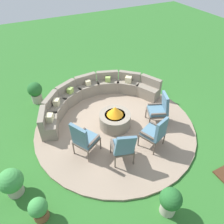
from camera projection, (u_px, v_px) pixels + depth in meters
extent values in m
plane|color=#2D6B28|center=(115.00, 127.00, 6.67)|extent=(24.00, 24.00, 0.00)
cylinder|color=gray|center=(115.00, 126.00, 6.65)|extent=(4.84, 4.84, 0.06)
cylinder|color=gray|center=(115.00, 120.00, 6.49)|extent=(0.94, 0.94, 0.44)
cylinder|color=black|center=(115.00, 115.00, 6.37)|extent=(0.61, 0.61, 0.06)
cone|color=orange|center=(115.00, 111.00, 6.26)|extent=(0.49, 0.49, 0.28)
cube|color=gray|center=(148.00, 92.00, 7.65)|extent=(0.74, 0.89, 0.44)
cube|color=gray|center=(151.00, 81.00, 7.50)|extent=(0.48, 0.77, 0.30)
cube|color=gray|center=(128.00, 86.00, 7.91)|extent=(0.88, 0.85, 0.44)
cube|color=gray|center=(130.00, 76.00, 7.79)|extent=(0.68, 0.64, 0.30)
cube|color=gray|center=(108.00, 86.00, 7.96)|extent=(0.88, 0.68, 0.44)
cube|color=gray|center=(107.00, 75.00, 7.83)|extent=(0.79, 0.41, 0.30)
cube|color=gray|center=(88.00, 89.00, 7.77)|extent=(0.80, 0.50, 0.44)
cube|color=gray|center=(85.00, 79.00, 7.63)|extent=(0.78, 0.21, 0.30)
cube|color=gray|center=(70.00, 97.00, 7.39)|extent=(0.89, 0.75, 0.44)
cube|color=gray|center=(66.00, 87.00, 7.22)|extent=(0.77, 0.49, 0.30)
cube|color=gray|center=(57.00, 110.00, 6.87)|extent=(0.85, 0.88, 0.44)
cube|color=gray|center=(50.00, 100.00, 6.66)|extent=(0.63, 0.69, 0.30)
cube|color=gray|center=(50.00, 126.00, 6.29)|extent=(0.67, 0.88, 0.44)
cube|color=gray|center=(42.00, 117.00, 6.03)|extent=(0.40, 0.79, 0.30)
cube|color=beige|center=(88.00, 83.00, 7.54)|extent=(0.17, 0.15, 0.17)
cube|color=beige|center=(128.00, 80.00, 7.67)|extent=(0.28, 0.28, 0.21)
cube|color=beige|center=(50.00, 118.00, 6.08)|extent=(0.26, 0.27, 0.21)
cube|color=beige|center=(56.00, 102.00, 6.65)|extent=(0.25, 0.26, 0.20)
cube|color=#93B756|center=(70.00, 90.00, 7.17)|extent=(0.24, 0.23, 0.18)
cube|color=#93B756|center=(108.00, 79.00, 7.72)|extent=(0.23, 0.22, 0.18)
cylinder|color=brown|center=(86.00, 136.00, 6.01)|extent=(0.04, 0.04, 0.38)
cylinder|color=brown|center=(101.00, 144.00, 5.80)|extent=(0.04, 0.04, 0.38)
cylinder|color=brown|center=(74.00, 149.00, 5.67)|extent=(0.04, 0.04, 0.38)
cylinder|color=brown|center=(88.00, 157.00, 5.46)|extent=(0.04, 0.04, 0.38)
cube|color=brown|center=(87.00, 141.00, 5.60)|extent=(0.76, 0.74, 0.05)
cube|color=slate|center=(86.00, 139.00, 5.55)|extent=(0.70, 0.68, 0.09)
cube|color=slate|center=(79.00, 137.00, 5.20)|extent=(0.35, 0.53, 0.72)
cube|color=brown|center=(79.00, 134.00, 5.61)|extent=(0.44, 0.29, 0.04)
cube|color=brown|center=(94.00, 141.00, 5.41)|extent=(0.44, 0.29, 0.04)
cylinder|color=brown|center=(111.00, 148.00, 5.69)|extent=(0.04, 0.04, 0.38)
cylinder|color=brown|center=(128.00, 145.00, 5.78)|extent=(0.04, 0.04, 0.38)
cylinder|color=brown|center=(115.00, 163.00, 5.32)|extent=(0.04, 0.04, 0.38)
cylinder|color=brown|center=(134.00, 159.00, 5.41)|extent=(0.04, 0.04, 0.38)
cube|color=brown|center=(122.00, 148.00, 5.41)|extent=(0.63, 0.64, 0.05)
cube|color=slate|center=(122.00, 146.00, 5.37)|extent=(0.58, 0.58, 0.09)
cube|color=slate|center=(125.00, 146.00, 5.04)|extent=(0.55, 0.22, 0.64)
cube|color=brown|center=(113.00, 146.00, 5.29)|extent=(0.15, 0.45, 0.04)
cube|color=brown|center=(131.00, 143.00, 5.37)|extent=(0.15, 0.45, 0.04)
cylinder|color=brown|center=(138.00, 141.00, 5.89)|extent=(0.04, 0.04, 0.38)
cylinder|color=brown|center=(149.00, 130.00, 6.19)|extent=(0.04, 0.04, 0.38)
cylinder|color=brown|center=(154.00, 150.00, 5.64)|extent=(0.04, 0.04, 0.38)
cylinder|color=brown|center=(164.00, 139.00, 5.94)|extent=(0.04, 0.04, 0.38)
cube|color=brown|center=(152.00, 134.00, 5.78)|extent=(0.72, 0.71, 0.05)
cube|color=slate|center=(152.00, 132.00, 5.73)|extent=(0.66, 0.65, 0.09)
cube|color=slate|center=(161.00, 130.00, 5.47)|extent=(0.55, 0.33, 0.62)
cube|color=brown|center=(148.00, 136.00, 5.55)|extent=(0.23, 0.44, 0.04)
cube|color=brown|center=(158.00, 126.00, 5.84)|extent=(0.23, 0.44, 0.04)
cylinder|color=brown|center=(149.00, 124.00, 6.41)|extent=(0.04, 0.04, 0.38)
cylinder|color=brown|center=(146.00, 113.00, 6.79)|extent=(0.04, 0.04, 0.38)
cylinder|color=brown|center=(165.00, 123.00, 6.44)|extent=(0.04, 0.04, 0.38)
cylinder|color=brown|center=(161.00, 112.00, 6.82)|extent=(0.04, 0.04, 0.38)
cube|color=brown|center=(156.00, 112.00, 6.48)|extent=(0.69, 0.69, 0.05)
cube|color=slate|center=(157.00, 111.00, 6.44)|extent=(0.63, 0.63, 0.09)
cube|color=slate|center=(165.00, 103.00, 6.28)|extent=(0.31, 0.54, 0.64)
cube|color=brown|center=(159.00, 114.00, 6.21)|extent=(0.43, 0.21, 0.04)
cube|color=brown|center=(155.00, 104.00, 6.57)|extent=(0.43, 0.21, 0.04)
cylinder|color=#A89E8E|center=(15.00, 189.00, 4.91)|extent=(0.37, 0.37, 0.25)
sphere|color=#3D8E42|center=(11.00, 181.00, 4.70)|extent=(0.55, 0.55, 0.55)
cylinder|color=#A89E8E|center=(168.00, 207.00, 4.55)|extent=(0.33, 0.33, 0.32)
sphere|color=#236028|center=(171.00, 199.00, 4.33)|extent=(0.47, 0.47, 0.47)
sphere|color=#DB337A|center=(174.00, 196.00, 4.30)|extent=(0.15, 0.15, 0.15)
cylinder|color=#A89E8E|center=(37.00, 98.00, 7.57)|extent=(0.36, 0.36, 0.32)
sphere|color=#236028|center=(35.00, 89.00, 7.34)|extent=(0.49, 0.49, 0.49)
sphere|color=yellow|center=(36.00, 87.00, 7.30)|extent=(0.16, 0.16, 0.16)
cylinder|color=brown|center=(41.00, 214.00, 4.48)|extent=(0.32, 0.32, 0.23)
sphere|color=#3D8E42|center=(38.00, 207.00, 4.30)|extent=(0.40, 0.40, 0.40)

